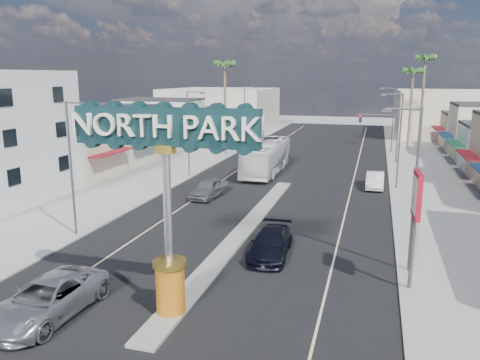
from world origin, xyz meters
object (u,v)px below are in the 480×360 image
Objects in this scene: streetlight_l_mid at (190,129)px; palm_right_far at (425,63)px; car_parked_left at (209,188)px; traffic_signal_right at (382,128)px; streetlight_r_mid at (398,136)px; streetlight_l_near at (73,162)px; gateway_sign at (167,187)px; palm_left_far at (225,69)px; city_bus at (267,157)px; car_parked_right at (375,180)px; streetlight_r_near at (412,182)px; bank_pylon_sign at (416,202)px; streetlight_l_far at (246,113)px; traffic_signal_left at (238,124)px; suv_left at (47,299)px; streetlight_r_far at (392,117)px; palm_right_mid at (413,75)px; suv_right at (271,244)px.

streetlight_l_mid is 41.53m from palm_right_far.
car_parked_left is at bearing -57.98° from streetlight_l_mid.
streetlight_r_mid is at bearing -84.90° from traffic_signal_right.
streetlight_l_near is 20.00m from streetlight_l_mid.
gateway_sign is 50.06m from palm_left_far.
car_parked_left is 0.38× the size of city_bus.
streetlight_l_mid is 1.93× the size of car_parked_right.
gateway_sign reaches higher than streetlight_r_near.
streetlight_l_near is 1.51× the size of bank_pylon_sign.
streetlight_l_mid is 1.00× the size of streetlight_l_far.
streetlight_r_mid is at bearing 87.19° from bank_pylon_sign.
traffic_signal_left is 44.02m from suv_left.
streetlight_l_mid is at bearing 136.21° from streetlight_r_near.
palm_right_mid is (2.57, 4.00, 5.54)m from streetlight_r_far.
traffic_signal_right is 14.49m from car_parked_right.
streetlight_r_far is 42.78m from suv_right.
car_parked_left is at bearing -80.63° from streetlight_l_far.
palm_right_mid is at bearing 9.69° from streetlight_l_far.
streetlight_r_near reaches higher than suv_left.
streetlight_r_mid is 0.69× the size of palm_left_far.
streetlight_r_mid is 22.40m from bank_pylon_sign.
suv_right is at bearing -72.48° from streetlight_l_far.
streetlight_l_far is at bearing -158.54° from palm_right_far.
palm_right_far is 34.69m from car_parked_right.
palm_left_far is 2.10× the size of suv_left.
streetlight_r_far reaches higher than city_bus.
gateway_sign is 0.65× the size of palm_right_far.
palm_left_far is at bearing 97.31° from streetlight_l_mid.
streetlight_r_near is at bearing -43.79° from streetlight_l_mid.
streetlight_l_near is 0.70× the size of city_bus.
streetlight_l_near is 0.69× the size of palm_left_far.
car_parked_left is (-0.31, 21.83, -0.03)m from suv_left.
palm_right_far is (5.82, 18.01, 8.11)m from traffic_signal_right.
suv_right is (-7.65, 0.13, -4.29)m from streetlight_r_near.
traffic_signal_right is at bearing 92.10° from streetlight_r_near.
suv_right is (15.78, -39.87, -10.72)m from palm_left_far.
suv_right is at bearing -70.54° from traffic_signal_left.
gateway_sign is 32.51m from city_bus.
car_parked_right is at bearing -0.17° from streetlight_l_mid.
streetlight_r_mid and streetlight_r_far have the same top height.
streetlight_r_near is at bearing -60.01° from traffic_signal_left.
gateway_sign is 1.02× the size of streetlight_l_mid.
streetlight_l_far reaches higher than car_parked_right.
palm_left_far is 31.38m from car_parked_right.
palm_left_far reaches higher than city_bus.
suv_left is 21.83m from car_parked_left.
streetlight_l_far is 0.69× the size of palm_left_far.
streetlight_r_near is 0.70× the size of city_bus.
streetlight_l_far is 46.90m from streetlight_r_near.
streetlight_l_mid is (-1.25, -13.99, 0.79)m from traffic_signal_left.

